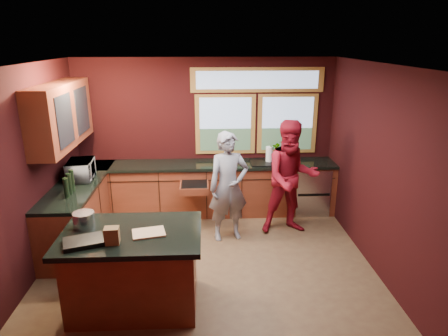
{
  "coord_description": "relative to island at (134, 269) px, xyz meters",
  "views": [
    {
      "loc": [
        -0.02,
        -4.92,
        2.99
      ],
      "look_at": [
        0.25,
        0.4,
        1.26
      ],
      "focal_mm": 32.0,
      "sensor_mm": 36.0,
      "label": 1
    }
  ],
  "objects": [
    {
      "name": "island",
      "position": [
        0.0,
        0.0,
        0.0
      ],
      "size": [
        1.55,
        1.05,
        0.95
      ],
      "color": "#5D2616",
      "rests_on": "floor"
    },
    {
      "name": "stock_pot",
      "position": [
        -0.55,
        0.15,
        0.56
      ],
      "size": [
        0.24,
        0.24,
        0.18
      ],
      "primitive_type": "cylinder",
      "color": "silver",
      "rests_on": "island"
    },
    {
      "name": "black_tray",
      "position": [
        -0.45,
        -0.25,
        0.49
      ],
      "size": [
        0.47,
        0.4,
        0.05
      ],
      "primitive_type": "cube",
      "rotation": [
        0.0,
        0.0,
        0.34
      ],
      "color": "black",
      "rests_on": "island"
    },
    {
      "name": "back_counter",
      "position": [
        1.05,
        2.58,
        -0.01
      ],
      "size": [
        4.5,
        0.64,
        0.93
      ],
      "color": "#5D2616",
      "rests_on": "floor"
    },
    {
      "name": "room_shell",
      "position": [
        0.26,
        1.2,
        1.32
      ],
      "size": [
        4.52,
        4.02,
        2.71
      ],
      "color": "black",
      "rests_on": "ground"
    },
    {
      "name": "potted_plant",
      "position": [
        2.13,
        2.63,
        0.65
      ],
      "size": [
        0.35,
        0.31,
        0.39
      ],
      "primitive_type": "imported",
      "color": "#999999",
      "rests_on": "back_counter"
    },
    {
      "name": "cutting_board",
      "position": [
        0.2,
        -0.05,
        0.48
      ],
      "size": [
        0.4,
        0.32,
        0.02
      ],
      "primitive_type": "cube",
      "rotation": [
        0.0,
        0.0,
        0.22
      ],
      "color": "tan",
      "rests_on": "island"
    },
    {
      "name": "paper_bag",
      "position": [
        -0.15,
        -0.25,
        0.56
      ],
      "size": [
        0.16,
        0.13,
        0.18
      ],
      "primitive_type": "cube",
      "rotation": [
        0.0,
        0.0,
        0.07
      ],
      "color": "brown",
      "rests_on": "island"
    },
    {
      "name": "paper_towel",
      "position": [
        1.95,
        2.58,
        0.59
      ],
      "size": [
        0.12,
        0.12,
        0.28
      ],
      "primitive_type": "cylinder",
      "color": "white",
      "rests_on": "back_counter"
    },
    {
      "name": "floor",
      "position": [
        0.85,
        0.88,
        -0.48
      ],
      "size": [
        4.5,
        4.5,
        0.0
      ],
      "primitive_type": "plane",
      "color": "brown",
      "rests_on": "ground"
    },
    {
      "name": "left_counter",
      "position": [
        -1.1,
        1.73,
        -0.01
      ],
      "size": [
        0.64,
        2.3,
        0.93
      ],
      "color": "#5D2616",
      "rests_on": "floor"
    },
    {
      "name": "person_red",
      "position": [
        2.18,
        1.79,
        0.44
      ],
      "size": [
        0.94,
        0.76,
        1.83
      ],
      "primitive_type": "imported",
      "rotation": [
        0.0,
        0.0,
        0.08
      ],
      "color": "maroon",
      "rests_on": "floor"
    },
    {
      "name": "person_grey",
      "position": [
        1.18,
        1.61,
        0.37
      ],
      "size": [
        0.7,
        0.54,
        1.7
      ],
      "primitive_type": "imported",
      "rotation": [
        0.0,
        0.0,
        0.23
      ],
      "color": "slate",
      "rests_on": "floor"
    },
    {
      "name": "microwave",
      "position": [
        -1.07,
        1.85,
        0.6
      ],
      "size": [
        0.41,
        0.57,
        0.29
      ],
      "primitive_type": "imported",
      "rotation": [
        0.0,
        0.0,
        1.67
      ],
      "color": "#999999",
      "rests_on": "left_counter"
    }
  ]
}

